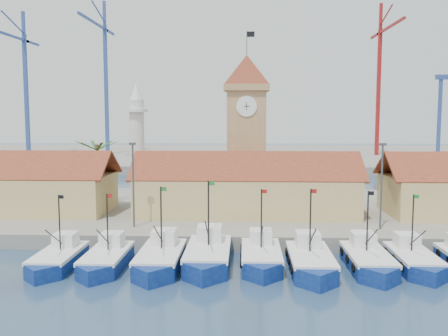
{
  "coord_description": "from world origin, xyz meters",
  "views": [
    {
      "loc": [
        -0.21,
        -39.87,
        13.37
      ],
      "look_at": [
        -2.62,
        18.0,
        7.24
      ],
      "focal_mm": 40.0,
      "sensor_mm": 36.0,
      "label": 1
    }
  ],
  "objects_px": {
    "boat_4": "(261,259)",
    "clock_tower": "(246,126)",
    "boat_0": "(57,260)",
    "minaret": "(137,142)"
  },
  "relations": [
    {
      "from": "boat_4",
      "to": "clock_tower",
      "type": "height_order",
      "value": "clock_tower"
    },
    {
      "from": "boat_0",
      "to": "boat_4",
      "type": "xyz_separation_m",
      "value": [
        17.92,
        1.13,
        0.05
      ]
    },
    {
      "from": "clock_tower",
      "to": "boat_0",
      "type": "bearing_deg",
      "value": -124.83
    },
    {
      "from": "boat_4",
      "to": "minaret",
      "type": "relative_size",
      "value": 0.58
    },
    {
      "from": "boat_0",
      "to": "boat_4",
      "type": "distance_m",
      "value": 17.96
    },
    {
      "from": "boat_4",
      "to": "clock_tower",
      "type": "relative_size",
      "value": 0.42
    },
    {
      "from": "boat_4",
      "to": "clock_tower",
      "type": "bearing_deg",
      "value": 93.28
    },
    {
      "from": "boat_0",
      "to": "boat_4",
      "type": "relative_size",
      "value": 0.94
    },
    {
      "from": "clock_tower",
      "to": "minaret",
      "type": "xyz_separation_m",
      "value": [
        -15.0,
        2.0,
        -2.23
      ]
    },
    {
      "from": "minaret",
      "to": "boat_0",
      "type": "bearing_deg",
      "value": -93.57
    }
  ]
}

